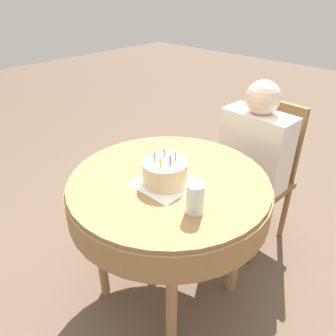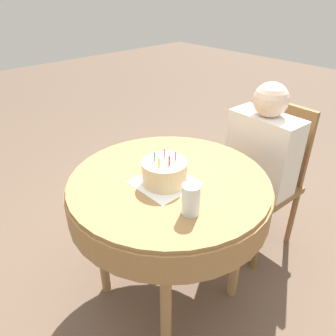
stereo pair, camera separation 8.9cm
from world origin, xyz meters
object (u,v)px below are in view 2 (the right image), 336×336
at_px(person, 260,156).
at_px(drinking_glass, 191,200).
at_px(chair, 266,174).
at_px(birthday_cake, 165,172).

relative_size(person, drinking_glass, 8.48).
xyz_separation_m(chair, drinking_glass, (0.19, -0.90, 0.34)).
bearing_deg(drinking_glass, chair, 101.72).
bearing_deg(birthday_cake, person, 86.76).
height_order(chair, birthday_cake, chair).
bearing_deg(person, birthday_cake, -90.13).
height_order(chair, drinking_glass, chair).
relative_size(chair, birthday_cake, 4.61).
distance_m(person, drinking_glass, 0.84).
height_order(person, drinking_glass, person).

